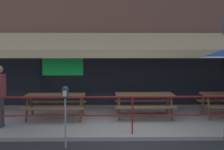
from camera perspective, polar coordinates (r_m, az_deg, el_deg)
ground_plane at (r=7.82m, az=3.91°, el=-11.96°), size 120.00×120.00×0.00m
patio_deck at (r=9.74m, az=2.87°, el=-8.34°), size 15.00×4.00×0.10m
restaurant_building at (r=11.83m, az=2.17°, el=12.37°), size 15.00×1.60×7.72m
patio_railing at (r=7.93m, az=3.75°, el=-5.80°), size 13.84×0.04×0.97m
picnic_table_left at (r=9.76m, az=-10.32°, el=-4.46°), size 1.80×1.42×0.76m
picnic_table_centre at (r=9.85m, az=5.92°, el=-4.33°), size 1.80×1.42×0.76m
pedestrian_walking at (r=9.10m, az=-19.85°, el=-3.08°), size 0.24×0.62×1.71m
parking_meter_near at (r=7.10m, az=-8.56°, el=-4.19°), size 0.15×0.16×1.42m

